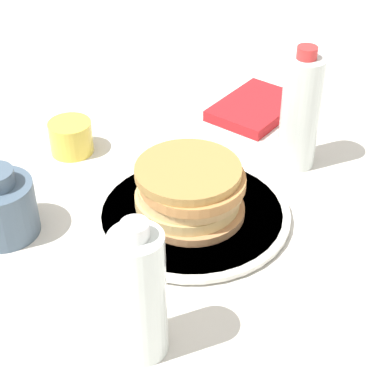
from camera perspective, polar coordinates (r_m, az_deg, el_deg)
name	(u,v)px	position (r m, az deg, el deg)	size (l,w,h in m)	color
ground_plane	(211,222)	(0.93, 1.69, -2.72)	(4.00, 4.00, 0.00)	silver
plate	(192,214)	(0.93, 0.00, -1.97)	(0.29, 0.29, 0.01)	silver
pancake_stack	(190,190)	(0.91, -0.18, 0.20)	(0.16, 0.16, 0.07)	tan
juice_glass	(71,137)	(1.09, -10.71, 4.81)	(0.07, 0.07, 0.06)	yellow
cream_jug	(1,206)	(0.93, -16.65, -1.24)	(0.10, 0.10, 0.10)	#4C6075
water_bottle_near	(139,294)	(0.71, -4.70, -9.05)	(0.06, 0.06, 0.19)	silver
water_bottle_mid	(300,112)	(1.02, 9.60, 7.02)	(0.06, 0.06, 0.20)	silver
napkin	(255,108)	(1.20, 5.65, 7.47)	(0.19, 0.15, 0.02)	red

